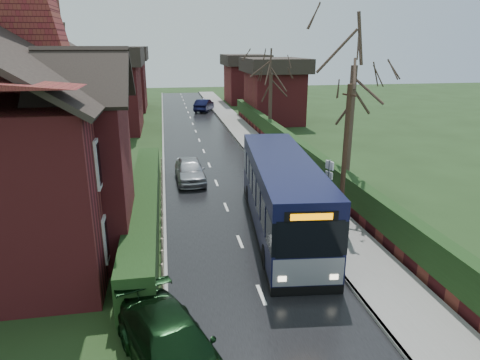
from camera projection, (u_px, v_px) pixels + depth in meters
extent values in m
plane|color=#24401B|center=(249.00, 266.00, 15.80)|extent=(140.00, 140.00, 0.00)
cube|color=black|center=(216.00, 183.00, 25.18)|extent=(6.00, 100.00, 0.02)
cube|color=slate|center=(286.00, 178.00, 25.87)|extent=(2.50, 100.00, 0.14)
cube|color=gray|center=(267.00, 179.00, 25.67)|extent=(0.12, 100.00, 0.14)
cube|color=gray|center=(164.00, 185.00, 24.66)|extent=(0.12, 100.00, 0.10)
cube|color=black|center=(145.00, 204.00, 19.60)|extent=(1.20, 16.00, 1.60)
cube|color=maroon|center=(311.00, 173.00, 26.06)|extent=(0.30, 50.00, 0.60)
cube|color=black|center=(311.00, 159.00, 25.78)|extent=(0.60, 50.00, 1.20)
cube|color=maroon|center=(19.00, 163.00, 18.09)|extent=(8.00, 14.00, 6.00)
cube|color=maroon|center=(94.00, 180.00, 15.86)|extent=(2.50, 4.00, 6.00)
cube|color=brown|center=(47.00, 13.00, 20.14)|extent=(0.90, 1.40, 2.20)
cube|color=silver|center=(107.00, 236.00, 14.49)|extent=(0.08, 1.20, 1.60)
cube|color=black|center=(108.00, 236.00, 14.50)|extent=(0.03, 0.95, 1.35)
cube|color=silver|center=(99.00, 162.00, 13.71)|extent=(0.08, 1.20, 1.60)
cube|color=black|center=(100.00, 162.00, 13.71)|extent=(0.03, 0.95, 1.35)
cube|color=silver|center=(118.00, 197.00, 18.25)|extent=(0.08, 1.20, 1.60)
cube|color=black|center=(119.00, 197.00, 18.25)|extent=(0.03, 0.95, 1.35)
cube|color=silver|center=(112.00, 137.00, 17.46)|extent=(0.08, 1.20, 1.60)
cube|color=black|center=(113.00, 137.00, 17.47)|extent=(0.03, 0.95, 1.35)
cube|color=silver|center=(125.00, 171.00, 22.00)|extent=(0.08, 1.20, 1.60)
cube|color=black|center=(126.00, 171.00, 22.01)|extent=(0.03, 0.95, 1.35)
cube|color=silver|center=(121.00, 121.00, 21.22)|extent=(0.08, 1.20, 1.60)
cube|color=black|center=(122.00, 120.00, 21.22)|extent=(0.03, 0.95, 1.35)
cube|color=silver|center=(129.00, 159.00, 24.35)|extent=(0.08, 1.20, 1.60)
cube|color=black|center=(129.00, 159.00, 24.36)|extent=(0.03, 0.95, 1.35)
cube|color=silver|center=(125.00, 113.00, 23.56)|extent=(0.08, 1.20, 1.60)
cube|color=black|center=(126.00, 113.00, 23.57)|extent=(0.03, 0.95, 1.35)
cube|color=black|center=(281.00, 211.00, 18.65)|extent=(3.47, 10.77, 1.10)
cube|color=black|center=(282.00, 186.00, 18.31)|extent=(3.49, 10.77, 1.15)
cube|color=black|center=(283.00, 166.00, 18.04)|extent=(3.47, 10.77, 0.63)
cube|color=black|center=(281.00, 226.00, 18.86)|extent=(3.47, 10.77, 0.34)
cube|color=gray|center=(308.00, 272.00, 13.67)|extent=(2.31, 0.36, 0.96)
cube|color=black|center=(310.00, 239.00, 13.29)|extent=(2.16, 0.30, 1.25)
cube|color=black|center=(311.00, 216.00, 13.06)|extent=(1.68, 0.25, 0.34)
cube|color=#FF8C00|center=(312.00, 217.00, 13.02)|extent=(1.32, 0.18, 0.21)
cube|color=black|center=(307.00, 290.00, 13.86)|extent=(2.36, 0.38, 0.29)
cube|color=#FFF2CC|center=(282.00, 279.00, 13.62)|extent=(0.27, 0.08, 0.17)
cube|color=#FFF2CC|center=(334.00, 277.00, 13.73)|extent=(0.27, 0.08, 0.17)
cylinder|color=black|center=(267.00, 257.00, 15.48)|extent=(0.36, 0.95, 0.92)
cylinder|color=black|center=(325.00, 255.00, 15.63)|extent=(0.36, 0.95, 0.92)
cylinder|color=black|center=(249.00, 194.00, 21.92)|extent=(0.36, 0.95, 0.92)
cylinder|color=black|center=(291.00, 193.00, 22.07)|extent=(0.36, 0.95, 0.92)
imported|color=#B8B9BE|center=(190.00, 170.00, 25.30)|extent=(1.79, 4.18, 1.41)
imported|color=black|center=(173.00, 348.00, 10.50)|extent=(3.38, 5.04, 1.35)
imported|color=black|center=(204.00, 105.00, 52.21)|extent=(2.91, 4.72, 1.47)
cylinder|color=slate|center=(328.00, 195.00, 18.54)|extent=(0.09, 0.09, 3.13)
cube|color=white|center=(330.00, 165.00, 18.14)|extent=(0.21, 0.47, 0.36)
cube|color=white|center=(329.00, 175.00, 18.27)|extent=(0.19, 0.42, 0.31)
cylinder|color=black|center=(345.00, 158.00, 18.52)|extent=(0.21, 0.21, 6.25)
cube|color=black|center=(349.00, 95.00, 17.71)|extent=(0.30, 0.79, 0.07)
cylinder|color=#3C2C23|center=(349.00, 136.00, 21.43)|extent=(0.33, 0.33, 6.86)
cylinder|color=#32251E|center=(270.00, 107.00, 36.00)|extent=(0.30, 0.30, 5.56)
cylinder|color=#372D20|center=(74.00, 112.00, 29.15)|extent=(0.31, 0.31, 6.77)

